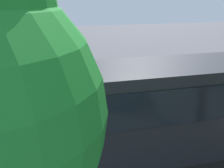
# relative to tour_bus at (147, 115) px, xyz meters

# --- Properties ---
(ground_plane) EXTENTS (80.00, 80.00, 0.00)m
(ground_plane) POSITION_rel_tour_bus_xyz_m (-1.71, -5.00, -1.64)
(ground_plane) COLOR #4C4C51
(tour_bus) EXTENTS (9.75, 2.67, 3.25)m
(tour_bus) POSITION_rel_tour_bus_xyz_m (0.00, 0.00, 0.00)
(tour_bus) COLOR #26262B
(tour_bus) RESTS_ON ground_plane
(spectator_far_left) EXTENTS (0.58, 0.34, 1.67)m
(spectator_far_left) POSITION_rel_tour_bus_xyz_m (-2.41, -3.19, -0.66)
(spectator_far_left) COLOR black
(spectator_far_left) RESTS_ON ground_plane
(spectator_left) EXTENTS (0.58, 0.36, 1.69)m
(spectator_left) POSITION_rel_tour_bus_xyz_m (-1.31, -2.96, -0.64)
(spectator_left) COLOR #473823
(spectator_left) RESTS_ON ground_plane
(spectator_centre) EXTENTS (0.57, 0.39, 1.77)m
(spectator_centre) POSITION_rel_tour_bus_xyz_m (-0.16, -3.16, -0.59)
(spectator_centre) COLOR black
(spectator_centre) RESTS_ON ground_plane
(spectator_right) EXTENTS (0.58, 0.36, 1.71)m
(spectator_right) POSITION_rel_tour_bus_xyz_m (1.03, -2.94, -0.63)
(spectator_right) COLOR black
(spectator_right) RESTS_ON ground_plane
(spectator_far_right) EXTENTS (0.57, 0.38, 1.69)m
(spectator_far_right) POSITION_rel_tour_bus_xyz_m (2.18, -3.02, -0.64)
(spectator_far_right) COLOR black
(spectator_far_right) RESTS_ON ground_plane
(parked_motorcycle_silver) EXTENTS (2.04, 0.67, 0.99)m
(parked_motorcycle_silver) POSITION_rel_tour_bus_xyz_m (-1.80, -2.31, -1.16)
(parked_motorcycle_silver) COLOR black
(parked_motorcycle_silver) RESTS_ON ground_plane
(parked_motorcycle_dark) EXTENTS (2.04, 0.69, 0.99)m
(parked_motorcycle_dark) POSITION_rel_tour_bus_xyz_m (2.56, -2.28, -1.16)
(parked_motorcycle_dark) COLOR black
(parked_motorcycle_dark) RESTS_ON ground_plane
(stunt_motorcycle) EXTENTS (1.89, 0.62, 1.87)m
(stunt_motorcycle) POSITION_rel_tour_bus_xyz_m (-0.56, -7.69, -0.59)
(stunt_motorcycle) COLOR black
(stunt_motorcycle) RESTS_ON ground_plane
(bay_line_a) EXTENTS (0.30, 4.18, 0.01)m
(bay_line_a) POSITION_rel_tour_bus_xyz_m (-5.05, -6.47, -1.64)
(bay_line_a) COLOR white
(bay_line_a) RESTS_ON ground_plane
(bay_line_b) EXTENTS (0.31, 4.23, 0.01)m
(bay_line_b) POSITION_rel_tour_bus_xyz_m (-2.48, -6.47, -1.64)
(bay_line_b) COLOR white
(bay_line_b) RESTS_ON ground_plane
(bay_line_c) EXTENTS (0.32, 4.49, 0.01)m
(bay_line_c) POSITION_rel_tour_bus_xyz_m (0.09, -6.47, -1.64)
(bay_line_c) COLOR white
(bay_line_c) RESTS_ON ground_plane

